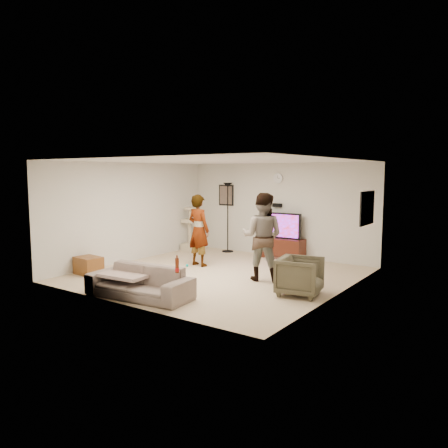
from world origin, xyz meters
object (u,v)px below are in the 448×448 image
Objects in this scene: sofa at (139,282)px; floor_lamp at (228,218)px; person_right at (262,237)px; person_left at (199,230)px; tv at (281,225)px; armchair at (300,276)px; beer_bottle at (177,266)px; tv_stand at (281,248)px; side_table at (89,265)px; cat_tree at (190,229)px.

floor_lamp is at bearing 99.40° from sofa.
floor_lamp is 3.41m from person_right.
person_right is at bearing 176.35° from person_left.
tv reaches higher than armchair.
person_left is 6.93× the size of beer_bottle.
tv is at bearing 96.91° from beer_bottle.
sofa is at bearing -93.87° from tv_stand.
armchair reaches higher than side_table.
person_left is at bearing -75.54° from floor_lamp.
person_right reaches higher than armchair.
tv is 4.93m from side_table.
sofa is (2.42, -4.34, -0.35)m from cat_tree.
tv is 2.79m from cat_tree.
side_table is at bearing -122.36° from tv.
floor_lamp is 1.56× the size of cat_tree.
tv is 1.46× the size of armchair.
person_left is 0.88× the size of sofa.
beer_bottle is at bearing -64.61° from floor_lamp.
armchair is at bearing -56.45° from tv.
person_left is (1.58, -1.56, 0.23)m from cat_tree.
sofa is 7.86× the size of beer_bottle.
person_left is at bearing 100.37° from sofa.
tv_stand is at bearing 79.68° from sofa.
cat_tree reaches higher than tv.
tv_stand is 1.63× the size of armchair.
person_left reaches higher than armchair.
sofa is at bearing 117.74° from armchair.
tv is 1.95× the size of side_table.
tv is (0.00, 0.00, 0.60)m from tv_stand.
tv is 3.60m from armchair.
tv is 2.32m from person_left.
person_right is (2.49, -2.33, -0.07)m from floor_lamp.
armchair is at bearing 169.75° from person_left.
side_table is at bearing 93.51° from armchair.
cat_tree is 0.69× the size of person_right.
person_right is at bearing 27.08° from side_table.
floor_lamp is at bearing -59.41° from person_right.
person_right is at bearing 52.02° from armchair.
sofa is at bearing -74.15° from floor_lamp.
cat_tree is at bearing -37.87° from person_left.
person_right is 3.16× the size of side_table.
person_left is 2.01m from person_right.
person_right is at bearing -71.04° from tv_stand.
side_table is (-2.29, 0.66, -0.09)m from sofa.
sofa is 2.39m from side_table.
beer_bottle is (0.58, -4.79, -0.17)m from tv.
side_table is at bearing 62.35° from person_left.
tv is 0.58× the size of floor_lamp.
beer_bottle is (1.74, -2.78, -0.17)m from person_left.
cat_tree is 5.06× the size of beer_bottle.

